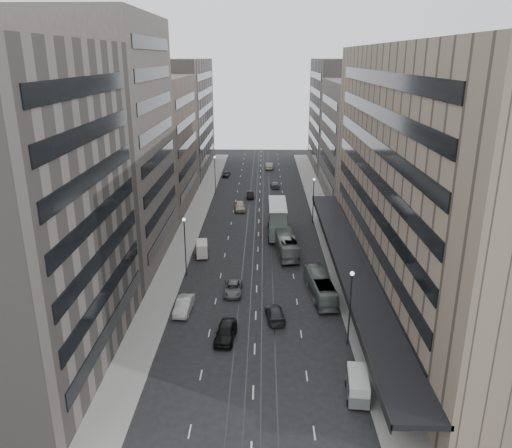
# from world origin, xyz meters

# --- Properties ---
(ground) EXTENTS (220.00, 220.00, 0.00)m
(ground) POSITION_xyz_m (0.00, 0.00, 0.00)
(ground) COLOR black
(ground) RESTS_ON ground
(sidewalk_right) EXTENTS (4.00, 125.00, 0.15)m
(sidewalk_right) POSITION_xyz_m (12.00, 37.50, 0.07)
(sidewalk_right) COLOR gray
(sidewalk_right) RESTS_ON ground
(sidewalk_left) EXTENTS (4.00, 125.00, 0.15)m
(sidewalk_left) POSITION_xyz_m (-12.00, 37.50, 0.07)
(sidewalk_left) COLOR gray
(sidewalk_left) RESTS_ON ground
(department_store) EXTENTS (19.20, 60.00, 30.00)m
(department_store) POSITION_xyz_m (21.45, 8.00, 14.95)
(department_store) COLOR #756655
(department_store) RESTS_ON ground
(building_right_mid) EXTENTS (15.00, 28.00, 24.00)m
(building_right_mid) POSITION_xyz_m (21.50, 52.00, 12.00)
(building_right_mid) COLOR #514A46
(building_right_mid) RESTS_ON ground
(building_right_far) EXTENTS (15.00, 32.00, 28.00)m
(building_right_far) POSITION_xyz_m (21.50, 82.00, 14.00)
(building_right_far) COLOR #68625E
(building_right_far) RESTS_ON ground
(building_left_a) EXTENTS (15.00, 28.00, 30.00)m
(building_left_a) POSITION_xyz_m (-21.50, -8.00, 15.00)
(building_left_a) COLOR #68625E
(building_left_a) RESTS_ON ground
(building_left_b) EXTENTS (15.00, 26.00, 34.00)m
(building_left_b) POSITION_xyz_m (-21.50, 19.00, 17.00)
(building_left_b) COLOR #514A46
(building_left_b) RESTS_ON ground
(building_left_c) EXTENTS (15.00, 28.00, 25.00)m
(building_left_c) POSITION_xyz_m (-21.50, 46.00, 12.50)
(building_left_c) COLOR #65594E
(building_left_c) RESTS_ON ground
(building_left_d) EXTENTS (15.00, 38.00, 28.00)m
(building_left_d) POSITION_xyz_m (-21.50, 79.00, 14.00)
(building_left_d) COLOR #68625E
(building_left_d) RESTS_ON ground
(lamp_right_near) EXTENTS (0.44, 0.44, 8.32)m
(lamp_right_near) POSITION_xyz_m (9.70, -5.00, 5.20)
(lamp_right_near) COLOR #262628
(lamp_right_near) RESTS_ON ground
(lamp_right_far) EXTENTS (0.44, 0.44, 8.32)m
(lamp_right_far) POSITION_xyz_m (9.70, 35.00, 5.20)
(lamp_right_far) COLOR #262628
(lamp_right_far) RESTS_ON ground
(lamp_left_near) EXTENTS (0.44, 0.44, 8.32)m
(lamp_left_near) POSITION_xyz_m (-9.70, 12.00, 5.20)
(lamp_left_near) COLOR #262628
(lamp_left_near) RESTS_ON ground
(lamp_left_far) EXTENTS (0.44, 0.44, 8.32)m
(lamp_left_far) POSITION_xyz_m (-9.70, 55.00, 5.20)
(lamp_left_far) COLOR #262628
(lamp_left_far) RESTS_ON ground
(bus_near) EXTENTS (3.38, 10.24, 2.80)m
(bus_near) POSITION_xyz_m (7.97, 5.94, 1.40)
(bus_near) COLOR slate
(bus_near) RESTS_ON ground
(bus_far) EXTENTS (3.66, 11.53, 3.16)m
(bus_far) POSITION_xyz_m (4.28, 20.64, 1.58)
(bus_far) COLOR gray
(bus_far) RESTS_ON ground
(double_decker) EXTENTS (3.17, 10.20, 5.57)m
(double_decker) POSITION_xyz_m (3.17, 28.48, 3.01)
(double_decker) COLOR slate
(double_decker) RESTS_ON ground
(vw_microbus) EXTENTS (2.26, 4.34, 2.26)m
(vw_microbus) POSITION_xyz_m (9.20, -13.48, 1.26)
(vw_microbus) COLOR #585D5F
(vw_microbus) RESTS_ON ground
(panel_van) EXTENTS (2.17, 3.82, 2.29)m
(panel_van) POSITION_xyz_m (-8.35, 18.89, 1.26)
(panel_van) COLOR silver
(panel_van) RESTS_ON ground
(sedan_0) EXTENTS (2.49, 5.22, 1.72)m
(sedan_0) POSITION_xyz_m (-3.11, -4.15, 0.86)
(sedan_0) COLOR black
(sedan_0) RESTS_ON ground
(sedan_1) EXTENTS (2.05, 5.05, 1.63)m
(sedan_1) POSITION_xyz_m (-8.46, 1.78, 0.82)
(sedan_1) COLOR #B5B4B0
(sedan_1) RESTS_ON ground
(sedan_2) EXTENTS (2.28, 4.81, 1.33)m
(sedan_2) POSITION_xyz_m (-2.98, 6.69, 0.66)
(sedan_2) COLOR #5B5B5E
(sedan_2) RESTS_ON ground
(sedan_3) EXTENTS (2.54, 5.01, 1.39)m
(sedan_3) POSITION_xyz_m (2.20, 0.22, 0.70)
(sedan_3) COLOR #28272A
(sedan_3) RESTS_ON ground
(sedan_4) EXTENTS (2.43, 5.19, 1.72)m
(sedan_4) POSITION_xyz_m (-3.77, 42.67, 0.86)
(sedan_4) COLOR #B9AD99
(sedan_4) RESTS_ON ground
(sedan_5) EXTENTS (1.68, 4.20, 1.36)m
(sedan_5) POSITION_xyz_m (-2.02, 51.77, 0.68)
(sedan_5) COLOR black
(sedan_5) RESTS_ON ground
(sedan_6) EXTENTS (2.82, 5.84, 1.60)m
(sedan_6) POSITION_xyz_m (3.74, 44.69, 0.80)
(sedan_6) COLOR #B9B9B5
(sedan_6) RESTS_ON ground
(sedan_7) EXTENTS (2.31, 4.72, 1.32)m
(sedan_7) POSITION_xyz_m (3.39, 60.72, 0.66)
(sedan_7) COLOR #5F5F61
(sedan_7) RESTS_ON ground
(sedan_8) EXTENTS (1.95, 4.02, 1.32)m
(sedan_8) POSITION_xyz_m (-8.50, 71.56, 0.66)
(sedan_8) COLOR #252528
(sedan_8) RESTS_ON ground
(sedan_9) EXTENTS (1.95, 5.21, 1.70)m
(sedan_9) POSITION_xyz_m (2.33, 80.55, 0.85)
(sedan_9) COLOR #A99E8C
(sedan_9) RESTS_ON ground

